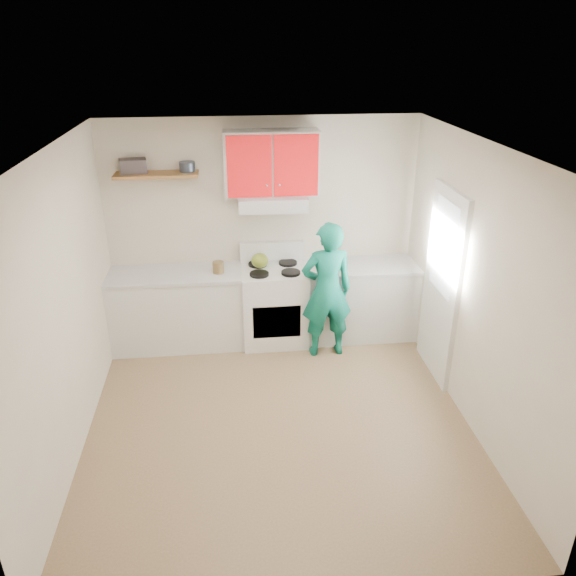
{
  "coord_description": "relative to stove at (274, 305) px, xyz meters",
  "views": [
    {
      "loc": [
        -0.39,
        -4.31,
        3.4
      ],
      "look_at": [
        0.15,
        0.55,
        1.15
      ],
      "focal_mm": 34.48,
      "sensor_mm": 36.0,
      "label": 1
    }
  ],
  "objects": [
    {
      "name": "silicone_mat",
      "position": [
        1.36,
        0.05,
        0.44
      ],
      "size": [
        0.33,
        0.28,
        0.01
      ],
      "primitive_type": "cube",
      "rotation": [
        0.0,
        0.0,
        -0.09
      ],
      "color": "red",
      "rests_on": "counter_right"
    },
    {
      "name": "person",
      "position": [
        0.56,
        -0.38,
        0.34
      ],
      "size": [
        0.61,
        0.42,
        1.6
      ],
      "primitive_type": "imported",
      "rotation": [
        0.0,
        0.0,
        3.21
      ],
      "color": "#0C6C58",
      "rests_on": "floor"
    },
    {
      "name": "kettle",
      "position": [
        -0.16,
        0.09,
        0.55
      ],
      "size": [
        0.21,
        0.21,
        0.17
      ],
      "primitive_type": "ellipsoid",
      "rotation": [
        0.0,
        0.0,
        -0.03
      ],
      "color": "olive",
      "rests_on": "stove"
    },
    {
      "name": "cutting_board",
      "position": [
        0.87,
        -0.03,
        0.45
      ],
      "size": [
        0.33,
        0.27,
        0.02
      ],
      "primitive_type": "cube",
      "rotation": [
        0.0,
        0.0,
        -0.23
      ],
      "color": "olive",
      "rests_on": "counter_right"
    },
    {
      "name": "counter_left",
      "position": [
        -1.14,
        0.02,
        -0.01
      ],
      "size": [
        1.52,
        0.6,
        0.9
      ],
      "primitive_type": "cube",
      "color": "silver",
      "rests_on": "floor"
    },
    {
      "name": "crock",
      "position": [
        -0.64,
        -0.03,
        0.52
      ],
      "size": [
        0.15,
        0.15,
        0.15
      ],
      "primitive_type": "cylinder",
      "rotation": [
        0.0,
        0.0,
        0.21
      ],
      "color": "brown",
      "rests_on": "counter_left"
    },
    {
      "name": "counter_right",
      "position": [
        1.04,
        0.02,
        -0.01
      ],
      "size": [
        1.32,
        0.6,
        0.9
      ],
      "primitive_type": "cube",
      "color": "silver",
      "rests_on": "floor"
    },
    {
      "name": "front_wall",
      "position": [
        -0.1,
        -3.47,
        0.84
      ],
      "size": [
        3.6,
        0.04,
        2.6
      ],
      "primitive_type": "cube",
      "color": "beige",
      "rests_on": "floor"
    },
    {
      "name": "right_wall",
      "position": [
        1.7,
        -1.57,
        0.84
      ],
      "size": [
        0.04,
        3.8,
        2.6
      ],
      "primitive_type": "cube",
      "color": "beige",
      "rests_on": "floor"
    },
    {
      "name": "floor",
      "position": [
        -0.1,
        -1.57,
        -0.46
      ],
      "size": [
        3.8,
        3.8,
        0.0
      ],
      "primitive_type": "plane",
      "color": "brown",
      "rests_on": "ground"
    },
    {
      "name": "shelf",
      "position": [
        -1.25,
        0.18,
        1.56
      ],
      "size": [
        0.9,
        0.3,
        0.04
      ],
      "primitive_type": "cube",
      "color": "brown",
      "rests_on": "back_wall"
    },
    {
      "name": "upper_cabinets",
      "position": [
        0.0,
        0.16,
        1.66
      ],
      "size": [
        1.02,
        0.33,
        0.7
      ],
      "primitive_type": "cube",
      "color": "red",
      "rests_on": "back_wall"
    },
    {
      "name": "tin",
      "position": [
        -0.92,
        0.21,
        1.63
      ],
      "size": [
        0.2,
        0.2,
        0.11
      ],
      "primitive_type": "cylinder",
      "rotation": [
        0.0,
        0.0,
        -0.14
      ],
      "color": "#333D4C",
      "rests_on": "shelf"
    },
    {
      "name": "range_hood",
      "position": [
        0.0,
        0.1,
        1.24
      ],
      "size": [
        0.76,
        0.44,
        0.15
      ],
      "primitive_type": "cube",
      "color": "silver",
      "rests_on": "back_wall"
    },
    {
      "name": "stove",
      "position": [
        0.0,
        0.0,
        0.0
      ],
      "size": [
        0.76,
        0.65,
        0.92
      ],
      "primitive_type": "cube",
      "color": "white",
      "rests_on": "floor"
    },
    {
      "name": "door_glass",
      "position": [
        1.65,
        -0.88,
        0.99
      ],
      "size": [
        0.01,
        0.55,
        0.95
      ],
      "primitive_type": "cube",
      "color": "white",
      "rests_on": "door"
    },
    {
      "name": "ceiling",
      "position": [
        -0.1,
        -1.57,
        2.14
      ],
      "size": [
        3.6,
        3.8,
        0.04
      ],
      "primitive_type": "cube",
      "color": "white",
      "rests_on": "floor"
    },
    {
      "name": "door",
      "position": [
        1.68,
        -0.88,
        0.56
      ],
      "size": [
        0.05,
        0.85,
        2.05
      ],
      "primitive_type": "cube",
      "color": "white",
      "rests_on": "floor"
    },
    {
      "name": "back_wall",
      "position": [
        -0.1,
        0.32,
        0.84
      ],
      "size": [
        3.6,
        0.04,
        2.6
      ],
      "primitive_type": "cube",
      "color": "beige",
      "rests_on": "floor"
    },
    {
      "name": "books",
      "position": [
        -1.49,
        0.21,
        1.65
      ],
      "size": [
        0.32,
        0.25,
        0.15
      ],
      "primitive_type": "cube",
      "rotation": [
        0.0,
        0.0,
        0.18
      ],
      "color": "#3E3638",
      "rests_on": "shelf"
    },
    {
      "name": "left_wall",
      "position": [
        -1.9,
        -1.57,
        0.84
      ],
      "size": [
        0.04,
        3.8,
        2.6
      ],
      "primitive_type": "cube",
      "color": "beige",
      "rests_on": "floor"
    }
  ]
}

